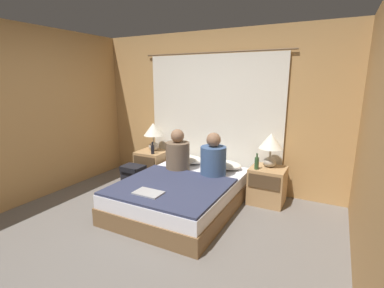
% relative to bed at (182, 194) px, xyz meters
% --- Properties ---
extents(ground_plane, '(16.00, 16.00, 0.00)m').
position_rel_bed_xyz_m(ground_plane, '(0.00, -1.02, -0.20)').
color(ground_plane, '#66605B').
extents(wall_back, '(4.26, 0.06, 2.50)m').
position_rel_bed_xyz_m(wall_back, '(0.00, 1.08, 1.05)').
color(wall_back, tan).
rests_on(wall_back, ground_plane).
extents(wall_left, '(0.06, 4.26, 2.50)m').
position_rel_bed_xyz_m(wall_left, '(-2.10, -1.02, 1.05)').
color(wall_left, tan).
rests_on(wall_left, ground_plane).
extents(curtain_panel, '(2.49, 0.03, 2.17)m').
position_rel_bed_xyz_m(curtain_panel, '(0.00, 1.01, 0.88)').
color(curtain_panel, silver).
rests_on(curtain_panel, ground_plane).
extents(bed, '(1.43, 1.92, 0.40)m').
position_rel_bed_xyz_m(bed, '(0.00, 0.00, 0.00)').
color(bed, brown).
rests_on(bed, ground_plane).
extents(nightstand_left, '(0.49, 0.47, 0.53)m').
position_rel_bed_xyz_m(nightstand_left, '(-1.01, 0.70, 0.07)').
color(nightstand_left, '#A87F51').
rests_on(nightstand_left, ground_plane).
extents(nightstand_right, '(0.49, 0.47, 0.53)m').
position_rel_bed_xyz_m(nightstand_right, '(1.01, 0.70, 0.07)').
color(nightstand_right, '#A87F51').
rests_on(nightstand_right, ground_plane).
extents(lamp_left, '(0.34, 0.34, 0.49)m').
position_rel_bed_xyz_m(lamp_left, '(-1.01, 0.76, 0.66)').
color(lamp_left, '#B2A899').
rests_on(lamp_left, nightstand_left).
extents(lamp_right, '(0.34, 0.34, 0.49)m').
position_rel_bed_xyz_m(lamp_right, '(1.01, 0.76, 0.66)').
color(lamp_right, '#B2A899').
rests_on(lamp_right, nightstand_right).
extents(pillow_left, '(0.57, 0.35, 0.12)m').
position_rel_bed_xyz_m(pillow_left, '(-0.32, 0.75, 0.26)').
color(pillow_left, silver).
rests_on(pillow_left, bed).
extents(pillow_right, '(0.57, 0.35, 0.12)m').
position_rel_bed_xyz_m(pillow_right, '(0.32, 0.75, 0.26)').
color(pillow_right, silver).
rests_on(pillow_right, bed).
extents(blanket_on_bed, '(1.37, 1.26, 0.03)m').
position_rel_bed_xyz_m(blanket_on_bed, '(0.00, -0.30, 0.22)').
color(blanket_on_bed, '#2D334C').
rests_on(blanket_on_bed, bed).
extents(person_left_in_bed, '(0.36, 0.36, 0.63)m').
position_rel_bed_xyz_m(person_left_in_bed, '(-0.28, 0.36, 0.46)').
color(person_left_in_bed, brown).
rests_on(person_left_in_bed, bed).
extents(person_right_in_bed, '(0.37, 0.37, 0.63)m').
position_rel_bed_xyz_m(person_right_in_bed, '(0.30, 0.36, 0.46)').
color(person_right_in_bed, '#38517A').
rests_on(person_right_in_bed, bed).
extents(beer_bottle_on_left_stand, '(0.06, 0.06, 0.21)m').
position_rel_bed_xyz_m(beer_bottle_on_left_stand, '(-0.89, 0.57, 0.41)').
color(beer_bottle_on_left_stand, black).
rests_on(beer_bottle_on_left_stand, nightstand_left).
extents(beer_bottle_on_right_stand, '(0.06, 0.06, 0.23)m').
position_rel_bed_xyz_m(beer_bottle_on_right_stand, '(0.87, 0.57, 0.42)').
color(beer_bottle_on_right_stand, '#2D4C28').
rests_on(beer_bottle_on_right_stand, nightstand_right).
extents(laptop_on_bed, '(0.34, 0.22, 0.02)m').
position_rel_bed_xyz_m(laptop_on_bed, '(-0.09, -0.65, 0.24)').
color(laptop_on_bed, '#9EA0A5').
rests_on(laptop_on_bed, blanket_on_bed).
extents(backpack_on_floor, '(0.36, 0.27, 0.39)m').
position_rel_bed_xyz_m(backpack_on_floor, '(-1.05, 0.24, 0.02)').
color(backpack_on_floor, black).
rests_on(backpack_on_floor, ground_plane).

